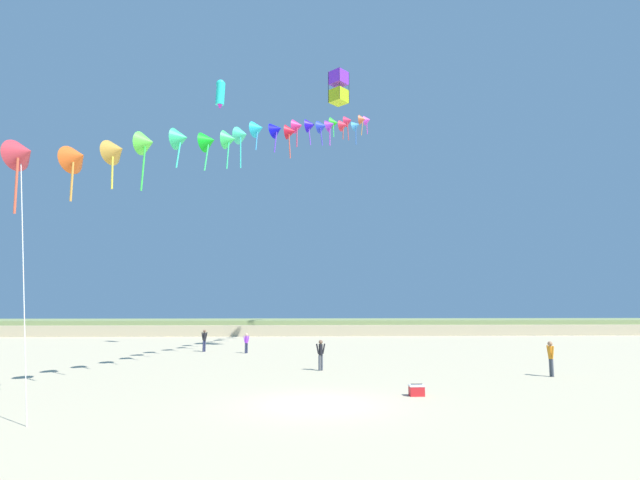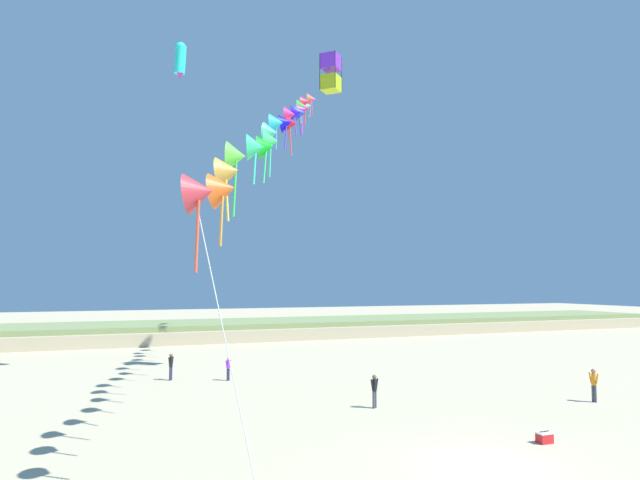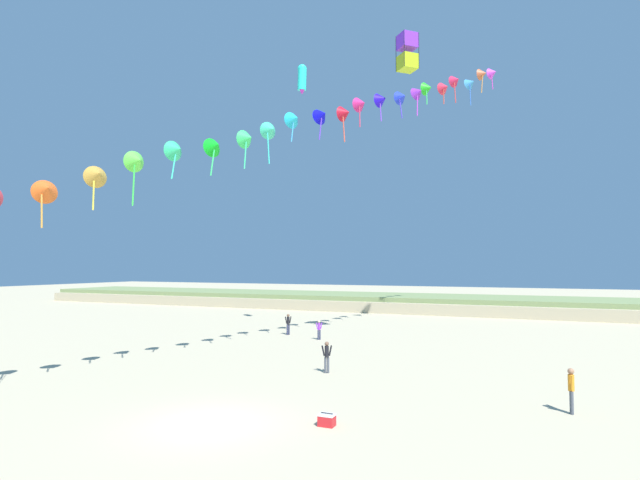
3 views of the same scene
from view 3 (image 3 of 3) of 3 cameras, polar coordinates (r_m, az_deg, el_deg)
name	(u,v)px [view 3 (image 3 of 3)]	position (r m, az deg, el deg)	size (l,w,h in m)	color
ground_plane	(209,424)	(19.32, -12.62, -19.85)	(240.00, 240.00, 0.00)	#C1B28E
dune_ridge	(442,303)	(64.39, 13.80, -7.05)	(120.00, 13.56, 1.83)	tan
person_near_left	(327,355)	(26.88, 0.78, -12.99)	(0.56, 0.31, 1.64)	#474C56
person_near_right	(319,328)	(38.46, -0.11, -10.08)	(0.46, 0.37, 1.48)	#282D4C
person_mid_center	(288,323)	(41.22, -3.66, -9.42)	(0.43, 0.52, 1.69)	#282D4C
person_far_left	(571,387)	(22.01, 26.78, -14.81)	(0.23, 0.60, 1.72)	#474C56
kite_banner_string	(343,111)	(36.13, 2.68, 14.52)	(18.49, 39.48, 25.14)	#C5343E
large_kite_low_lead	(302,78)	(45.19, -2.06, 18.01)	(1.06, 1.01, 2.63)	#26E8D0
large_kite_mid_trail	(407,52)	(38.89, 9.95, 20.38)	(1.71, 1.71, 2.63)	#ABC91A
beach_cooler	(327,420)	(18.64, 0.78, -19.87)	(0.58, 0.41, 0.46)	red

